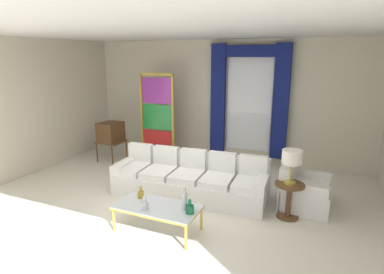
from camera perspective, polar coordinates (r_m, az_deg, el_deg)
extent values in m
plane|color=silver|center=(5.93, -4.06, -11.84)|extent=(16.00, 16.00, 0.00)
cube|color=beige|center=(8.23, 5.69, 6.50)|extent=(8.00, 0.12, 3.00)
cube|color=beige|center=(8.20, -25.60, 5.14)|extent=(0.12, 7.00, 3.00)
cube|color=white|center=(6.05, -0.91, 18.21)|extent=(8.00, 7.60, 0.04)
cube|color=white|center=(7.96, 10.19, 6.45)|extent=(1.10, 0.02, 2.50)
cylinder|color=gold|center=(7.82, 10.49, 15.93)|extent=(2.00, 0.04, 0.04)
cube|color=navy|center=(8.08, 4.68, 6.74)|extent=(0.36, 0.12, 2.70)
cube|color=navy|center=(7.73, 15.60, 5.91)|extent=(0.36, 0.12, 2.70)
cube|color=navy|center=(7.80, 10.40, 14.91)|extent=(1.80, 0.10, 0.28)
cube|color=white|center=(6.13, -0.59, -8.91)|extent=(2.94, 1.06, 0.38)
cube|color=white|center=(6.38, 0.60, -6.03)|extent=(2.91, 0.36, 0.78)
cube|color=white|center=(5.79, 12.26, -9.74)|extent=(0.25, 0.86, 0.56)
cube|color=white|center=(6.67, -11.63, -6.41)|extent=(0.25, 0.86, 0.56)
cube|color=white|center=(5.71, 10.26, -8.25)|extent=(0.57, 0.77, 0.12)
cube|color=white|center=(5.93, 10.92, -5.15)|extent=(0.52, 0.17, 0.40)
cube|color=white|center=(5.83, 4.60, -7.59)|extent=(0.57, 0.77, 0.12)
cube|color=white|center=(6.04, 5.48, -4.58)|extent=(0.52, 0.17, 0.40)
cube|color=white|center=(6.00, -0.77, -6.89)|extent=(0.57, 0.77, 0.12)
cube|color=white|center=(6.20, 0.29, -3.99)|extent=(0.52, 0.17, 0.40)
cube|color=white|center=(6.22, -5.79, -6.18)|extent=(0.57, 0.77, 0.12)
cube|color=white|center=(6.42, -4.59, -3.41)|extent=(0.52, 0.17, 0.40)
cube|color=white|center=(6.48, -10.43, -5.48)|extent=(0.57, 0.77, 0.12)
cube|color=white|center=(6.67, -9.12, -2.85)|extent=(0.52, 0.17, 0.40)
cube|color=silver|center=(4.96, -6.23, -12.24)|extent=(1.29, 0.65, 0.02)
cube|color=gold|center=(5.20, -4.55, -11.10)|extent=(1.29, 0.04, 0.03)
cube|color=gold|center=(4.73, -8.09, -13.92)|extent=(1.29, 0.04, 0.03)
cube|color=gold|center=(5.28, -12.24, -11.02)|extent=(0.04, 0.65, 0.03)
cube|color=gold|center=(4.72, 0.57, -13.88)|extent=(0.04, 0.65, 0.03)
cylinder|color=gold|center=(5.55, -10.23, -11.74)|extent=(0.04, 0.04, 0.38)
cylinder|color=gold|center=(5.04, 1.65, -14.34)|extent=(0.04, 0.04, 0.38)
cylinder|color=gold|center=(5.15, -13.82, -14.16)|extent=(0.04, 0.04, 0.38)
cylinder|color=gold|center=(4.59, -1.12, -17.46)|extent=(0.04, 0.04, 0.38)
cylinder|color=silver|center=(4.76, -1.31, -11.48)|extent=(0.08, 0.08, 0.26)
cylinder|color=silver|center=(4.69, -1.32, -9.72)|extent=(0.04, 0.04, 0.06)
sphere|color=silver|center=(4.67, -1.32, -9.16)|extent=(0.05, 0.05, 0.05)
cylinder|color=#196B3D|center=(4.69, -0.41, -12.80)|extent=(0.12, 0.12, 0.12)
cylinder|color=#196B3D|center=(4.65, -0.42, -11.86)|extent=(0.04, 0.04, 0.05)
sphere|color=#196B3D|center=(4.63, -0.42, -11.32)|extent=(0.06, 0.06, 0.06)
cylinder|color=gold|center=(5.22, -9.13, -10.14)|extent=(0.10, 0.10, 0.10)
cylinder|color=gold|center=(5.19, -9.16, -9.37)|extent=(0.04, 0.04, 0.05)
sphere|color=gold|center=(5.18, -9.18, -8.92)|extent=(0.05, 0.05, 0.05)
cylinder|color=silver|center=(4.85, -8.43, -12.00)|extent=(0.11, 0.11, 0.12)
cylinder|color=silver|center=(4.82, -8.47, -11.10)|extent=(0.04, 0.04, 0.05)
sphere|color=silver|center=(4.80, -8.49, -10.60)|extent=(0.05, 0.05, 0.05)
cube|color=brown|center=(8.33, -14.23, -0.81)|extent=(0.62, 0.54, 0.03)
cylinder|color=brown|center=(8.35, -16.62, -2.72)|extent=(0.04, 0.04, 0.50)
cylinder|color=brown|center=(8.75, -14.16, -1.78)|extent=(0.04, 0.04, 0.50)
cylinder|color=brown|center=(8.04, -14.08, -3.19)|extent=(0.04, 0.04, 0.50)
cylinder|color=brown|center=(8.45, -11.66, -2.19)|extent=(0.04, 0.04, 0.50)
cube|color=brown|center=(8.26, -14.33, 0.90)|extent=(0.50, 0.58, 0.48)
cube|color=black|center=(8.41, -15.57, 1.19)|extent=(0.03, 0.39, 0.30)
cylinder|color=gold|center=(8.40, -15.85, -0.17)|extent=(0.01, 0.04, 0.04)
cylinder|color=gold|center=(8.51, -15.13, 0.07)|extent=(0.01, 0.04, 0.04)
cylinder|color=silver|center=(8.18, -14.51, 3.76)|extent=(0.01, 0.13, 0.34)
cylinder|color=silver|center=(8.18, -14.51, 3.76)|extent=(0.01, 0.13, 0.34)
cube|color=white|center=(6.02, 19.71, -10.16)|extent=(0.84, 0.84, 0.40)
cube|color=white|center=(5.93, 19.91, -7.95)|extent=(0.72, 0.72, 0.10)
cube|color=white|center=(5.98, 16.81, -8.01)|extent=(0.24, 0.81, 0.80)
cube|color=white|center=(6.28, 20.14, -8.27)|extent=(0.74, 0.21, 0.58)
cube|color=white|center=(5.69, 19.38, -10.59)|extent=(0.74, 0.21, 0.58)
cube|color=gold|center=(8.37, -8.95, 3.76)|extent=(0.05, 0.05, 2.20)
cube|color=gold|center=(7.93, -3.43, 3.33)|extent=(0.05, 0.05, 2.20)
cube|color=gold|center=(8.02, -6.47, 11.09)|extent=(0.90, 0.05, 0.06)
cube|color=gold|center=(8.40, -6.07, -3.49)|extent=(0.90, 0.05, 0.10)
cube|color=red|center=(8.29, -6.14, -0.97)|extent=(0.82, 0.02, 0.64)
cube|color=#238E3D|center=(8.15, -6.26, 3.56)|extent=(0.82, 0.02, 0.64)
cube|color=purple|center=(8.05, -6.39, 8.22)|extent=(0.82, 0.02, 0.64)
cylinder|color=beige|center=(7.91, -4.12, -4.76)|extent=(0.16, 0.16, 0.06)
ellipsoid|color=#195DAF|center=(7.87, -4.14, -4.00)|extent=(0.18, 0.32, 0.20)
sphere|color=#195DAF|center=(7.96, -3.69, -2.96)|extent=(0.09, 0.09, 0.09)
cone|color=gold|center=(8.01, -3.49, -2.84)|extent=(0.02, 0.04, 0.02)
cone|color=#2B8B4C|center=(7.69, -4.77, -3.68)|extent=(0.44, 0.40, 0.50)
cylinder|color=brown|center=(5.46, 17.10, -8.15)|extent=(0.48, 0.48, 0.03)
cylinder|color=brown|center=(5.58, 16.87, -10.91)|extent=(0.08, 0.08, 0.55)
cylinder|color=brown|center=(5.70, 16.67, -13.42)|extent=(0.36, 0.36, 0.03)
cylinder|color=#B29338|center=(5.45, 17.12, -7.81)|extent=(0.18, 0.18, 0.04)
cylinder|color=#B29338|center=(5.38, 17.28, -5.84)|extent=(0.03, 0.03, 0.36)
cylinder|color=white|center=(5.30, 17.47, -3.40)|extent=(0.32, 0.32, 0.22)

